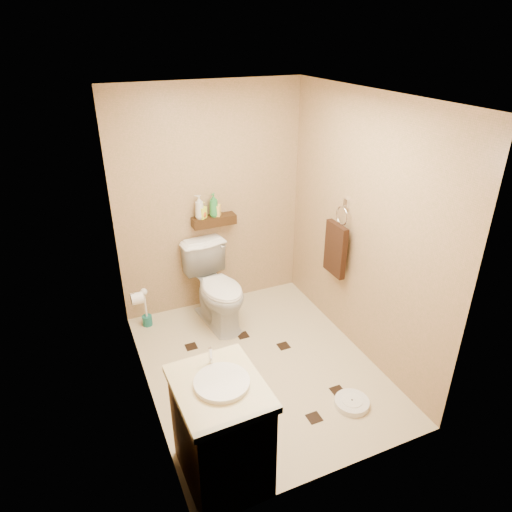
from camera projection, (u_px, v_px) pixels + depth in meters
name	position (u px, v px, depth m)	size (l,w,h in m)	color
ground	(259.00, 366.00, 4.26)	(2.50, 2.50, 0.00)	#C6B291
wall_back	(211.00, 202.00, 4.74)	(2.00, 0.04, 2.40)	tan
wall_front	(345.00, 335.00, 2.69)	(2.00, 0.04, 2.40)	tan
wall_left	(136.00, 274.00, 3.36)	(0.04, 2.50, 2.40)	tan
wall_right	(362.00, 231.00, 4.07)	(0.04, 2.50, 2.40)	tan
ceiling	(260.00, 96.00, 3.18)	(2.00, 2.50, 0.02)	white
wall_shelf	(214.00, 221.00, 4.75)	(0.46, 0.14, 0.10)	#3B2110
floor_accents	(263.00, 368.00, 4.22)	(1.10, 1.40, 0.01)	black
toilet	(218.00, 287.00, 4.71)	(0.47, 0.82, 0.84)	white
vanity	(221.00, 430.00, 3.04)	(0.57, 0.69, 0.95)	brown
bathroom_scale	(352.00, 403.00, 3.80)	(0.30, 0.30, 0.06)	white
toilet_brush	(146.00, 312.00, 4.77)	(0.10, 0.10, 0.45)	#19665D
towel_ring	(336.00, 247.00, 4.36)	(0.12, 0.30, 0.76)	silver
toilet_paper	(137.00, 298.00, 4.18)	(0.12, 0.11, 0.12)	white
bottle_a	(199.00, 207.00, 4.62)	(0.10, 0.10, 0.25)	silver
bottle_b	(201.00, 210.00, 4.65)	(0.08, 0.08, 0.18)	#ECFF35
bottle_c	(202.00, 212.00, 4.66)	(0.10, 0.10, 0.13)	#CD5018
bottle_d	(214.00, 205.00, 4.68)	(0.10, 0.10, 0.25)	#2B823D
bottle_e	(216.00, 208.00, 4.70)	(0.08, 0.08, 0.18)	#FFCF54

